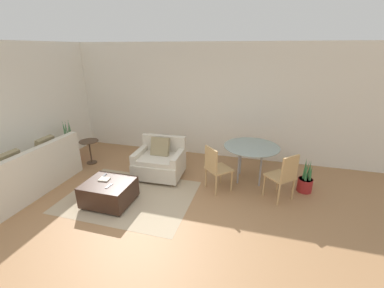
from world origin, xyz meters
The scene contains 16 objects.
ground_plane centered at (0.00, 0.00, 0.00)m, with size 20.00×20.00×0.00m, color #A3754C.
wall_back centered at (0.00, 3.37, 1.38)m, with size 12.00×0.06×2.75m.
wall_left centered at (-3.32, 1.50, 1.38)m, with size 0.06×12.00×2.75m.
area_rug centered at (-0.79, 0.95, 0.00)m, with size 2.32×1.76×0.01m.
couch centered at (-2.76, 0.66, 0.32)m, with size 0.88×2.01×0.94m.
armchair centered at (-0.55, 1.88, 0.33)m, with size 1.00×0.84×0.86m.
ottoman centered at (-1.02, 0.66, 0.23)m, with size 0.81×0.71×0.42m.
book_stack centered at (-1.13, 0.72, 0.43)m, with size 0.19×0.16×0.02m.
tv_remote_primary centered at (-1.22, 0.86, 0.42)m, with size 0.05×0.15×0.01m.
tv_remote_secondary centered at (-0.93, 0.55, 0.42)m, with size 0.06×0.16×0.01m.
potted_plant centered at (-2.97, 2.05, 0.26)m, with size 0.39×0.39×1.08m.
side_table centered at (-2.41, 2.05, 0.40)m, with size 0.43×0.43×0.56m.
dining_table centered at (1.32, 2.23, 0.67)m, with size 1.11×1.11×0.75m.
dining_chair_near_left centered at (0.70, 1.61, 0.52)m, with size 0.59×0.59×0.90m.
dining_chair_near_right centered at (1.93, 1.61, 0.52)m, with size 0.59×0.59×0.90m.
potted_plant_small centered at (2.38, 2.05, 0.20)m, with size 0.28×0.28×0.69m.
Camera 1 is at (1.47, -2.73, 2.62)m, focal length 24.00 mm.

